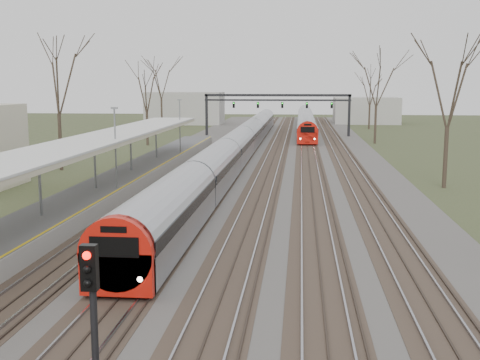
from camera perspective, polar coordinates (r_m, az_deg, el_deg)
The scene contains 9 objects.
track_bed at distance 57.50m, azimuth 2.34°, elevation 1.69°, with size 24.00×160.00×0.22m.
platform at distance 41.99m, azimuth -11.93°, elevation -0.64°, with size 3.50×69.00×1.00m, color #9E9B93.
canopy at distance 37.31m, azimuth -14.19°, elevation 3.40°, with size 4.10×50.00×3.11m.
signal_gantry at distance 87.02m, azimuth 3.57°, elevation 7.38°, with size 21.00×0.59×6.08m.
tree_west_far at distance 54.03m, azimuth -16.94°, elevation 9.29°, with size 5.50×5.50×11.33m.
tree_east_far at distance 45.13m, azimuth 19.23°, elevation 8.38°, with size 5.00×5.00×10.30m.
train_near at distance 64.44m, azimuth 0.26°, elevation 3.76°, with size 2.62×90.21×3.05m.
train_far at distance 102.74m, azimuth 6.25°, elevation 5.68°, with size 2.62×60.21×3.05m.
signal_post at distance 13.55m, azimuth -13.84°, elevation -11.50°, with size 0.35×0.45×4.10m.
Camera 1 is at (3.64, -1.93, 7.42)m, focal length 45.00 mm.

